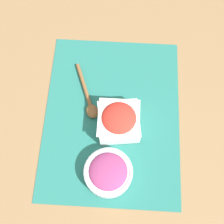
% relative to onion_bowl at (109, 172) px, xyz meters
% --- Properties ---
extents(ground_plane, '(3.00, 3.00, 0.00)m').
position_rel_onion_bowl_xyz_m(ground_plane, '(-0.19, -0.00, -0.03)').
color(ground_plane, olive).
extents(placemat, '(0.56, 0.42, 0.00)m').
position_rel_onion_bowl_xyz_m(placemat, '(-0.19, -0.00, -0.03)').
color(placemat, '#236B60').
rests_on(placemat, ground_plane).
extents(onion_bowl, '(0.14, 0.14, 0.06)m').
position_rel_onion_bowl_xyz_m(onion_bowl, '(0.00, 0.00, 0.00)').
color(onion_bowl, silver).
rests_on(onion_bowl, placemat).
extents(tomato_bowl, '(0.14, 0.14, 0.09)m').
position_rel_onion_bowl_xyz_m(tomato_bowl, '(-0.15, 0.02, 0.01)').
color(tomato_bowl, white).
rests_on(tomato_bowl, placemat).
extents(wooden_spoon, '(0.20, 0.10, 0.02)m').
position_rel_onion_bowl_xyz_m(wooden_spoon, '(-0.23, -0.08, -0.02)').
color(wooden_spoon, brown).
rests_on(wooden_spoon, placemat).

